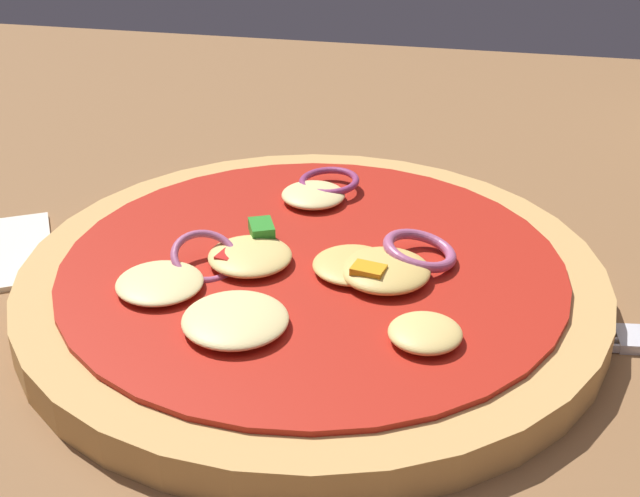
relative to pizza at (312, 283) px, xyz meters
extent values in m
cube|color=brown|center=(-0.02, 0.04, -0.02)|extent=(1.47, 0.84, 0.03)
cylinder|color=tan|center=(0.00, 0.00, 0.00)|extent=(0.29, 0.29, 0.02)
cylinder|color=red|center=(0.00, 0.00, 0.01)|extent=(0.25, 0.25, 0.00)
ellipsoid|color=#F4DB8E|center=(-0.01, 0.07, 0.01)|extent=(0.04, 0.04, 0.01)
ellipsoid|color=#F4DB8E|center=(-0.02, -0.06, 0.01)|extent=(0.05, 0.05, 0.01)
ellipsoid|color=#EFCC72|center=(0.06, -0.05, 0.01)|extent=(0.03, 0.03, 0.01)
ellipsoid|color=#E5BC60|center=(0.04, -0.01, 0.01)|extent=(0.04, 0.04, 0.01)
ellipsoid|color=#EFCC72|center=(-0.03, 0.00, 0.01)|extent=(0.04, 0.04, 0.01)
ellipsoid|color=#E5BC60|center=(0.02, 0.00, 0.01)|extent=(0.04, 0.04, 0.01)
ellipsoid|color=#F4DB8E|center=(-0.07, -0.04, 0.01)|extent=(0.04, 0.04, 0.01)
torus|color=#93386B|center=(-0.01, 0.09, 0.02)|extent=(0.04, 0.04, 0.01)
torus|color=#B25984|center=(0.05, 0.01, 0.02)|extent=(0.04, 0.04, 0.01)
torus|color=#B25984|center=(-0.05, -0.01, 0.02)|extent=(0.05, 0.05, 0.02)
cube|color=red|center=(-0.04, -0.01, 0.02)|extent=(0.01, 0.01, 0.00)
cube|color=orange|center=(0.03, -0.01, 0.02)|extent=(0.02, 0.01, 0.01)
cube|color=#2D8C28|center=(-0.03, 0.02, 0.02)|extent=(0.02, 0.02, 0.01)
cube|color=silver|center=(0.16, -0.01, -0.01)|extent=(0.02, 0.02, 0.00)
cube|color=silver|center=(0.13, 0.00, -0.01)|extent=(0.04, 0.01, 0.00)
cube|color=silver|center=(0.13, -0.01, -0.01)|extent=(0.04, 0.01, 0.00)
cube|color=silver|center=(0.13, -0.01, -0.01)|extent=(0.04, 0.01, 0.00)
cube|color=silver|center=(0.13, -0.02, -0.01)|extent=(0.04, 0.01, 0.00)
camera|label=1|loc=(0.08, -0.39, 0.24)|focal=51.61mm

